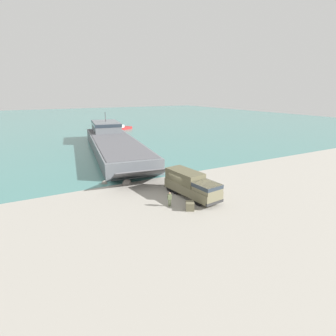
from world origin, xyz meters
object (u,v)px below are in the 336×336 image
Objects in this scene: moored_boat_b at (121,128)px; cargo_crate at (190,206)px; soldier_on_ramp at (170,198)px; military_truck at (191,184)px; landing_craft at (113,141)px.

moored_boat_b is 64.91m from cargo_crate.
soldier_on_ramp is 0.20× the size of moored_boat_b.
landing_craft is at bearing 173.06° from military_truck.
military_truck is at bearing -81.41° from landing_craft.
landing_craft is 41.32× the size of cargo_crate.
military_truck is 61.48m from moored_boat_b.
moored_boat_b is at bearing 76.50° from landing_craft.
landing_craft is at bearing 86.82° from cargo_crate.
landing_craft is 31.22m from military_truck.
landing_craft is 32.67m from soldier_on_ramp.
landing_craft reaches higher than soldier_on_ramp.
landing_craft is 26.39× the size of soldier_on_ramp.
military_truck is 3.93m from cargo_crate.
landing_craft reaches higher than military_truck.
cargo_crate is at bearing -42.74° from military_truck.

